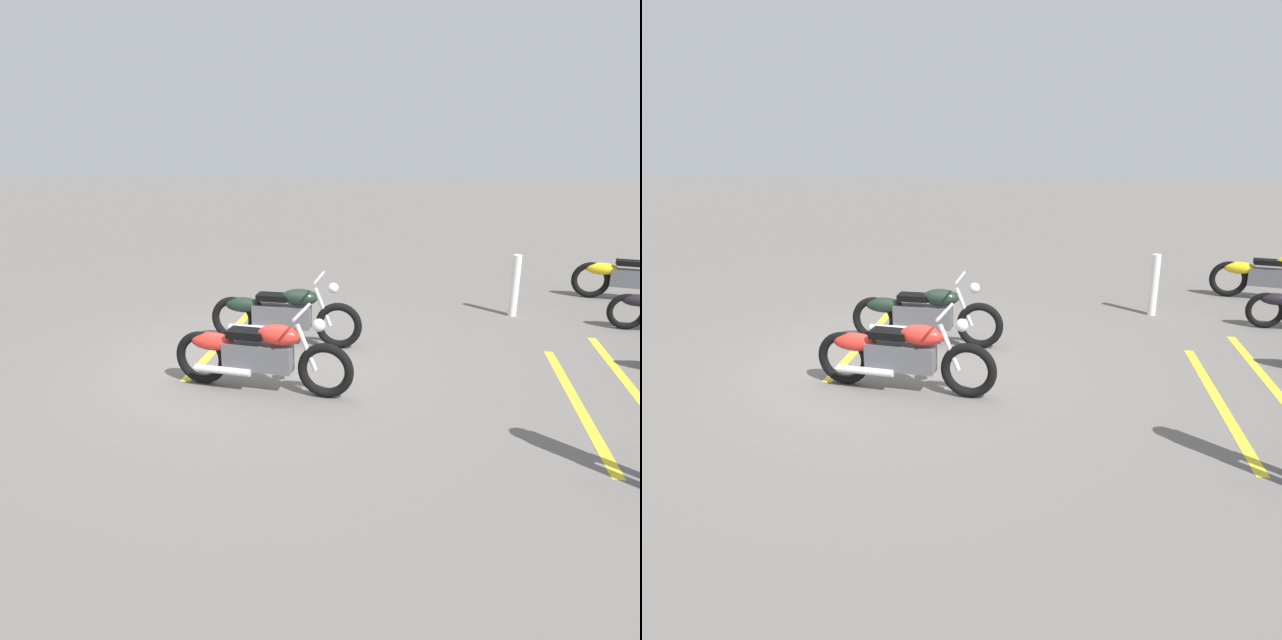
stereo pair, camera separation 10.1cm
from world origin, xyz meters
TOP-DOWN VIEW (x-y plane):
  - ground_plane at (0.00, 0.00)m, footprint 60.00×60.00m
  - motorcycle_bright_foreground at (0.23, -0.79)m, footprint 2.23×0.62m
  - motorcycle_dark_foreground at (0.21, 0.79)m, footprint 2.23×0.62m
  - motorcycle_row_far_right at (6.08, 3.79)m, footprint 2.19×0.62m
  - bollard_post at (3.78, 2.63)m, footprint 0.14×0.14m
  - parking_stripe_near at (-0.67, 0.91)m, footprint 0.24×3.20m
  - parking_stripe_mid at (3.93, -0.65)m, footprint 0.24×3.20m
  - parking_stripe_far at (4.71, 0.02)m, footprint 0.24×3.20m

SIDE VIEW (x-z plane):
  - ground_plane at x=0.00m, z-range 0.00..0.00m
  - parking_stripe_near at x=-0.67m, z-range 0.00..0.01m
  - parking_stripe_mid at x=3.93m, z-range 0.00..0.01m
  - parking_stripe_far at x=4.71m, z-range 0.00..0.01m
  - motorcycle_row_far_right at x=6.08m, z-range 0.04..0.88m
  - motorcycle_bright_foreground at x=0.23m, z-range -0.06..0.98m
  - motorcycle_dark_foreground at x=0.21m, z-range -0.06..0.98m
  - bollard_post at x=3.78m, z-range 0.00..1.03m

